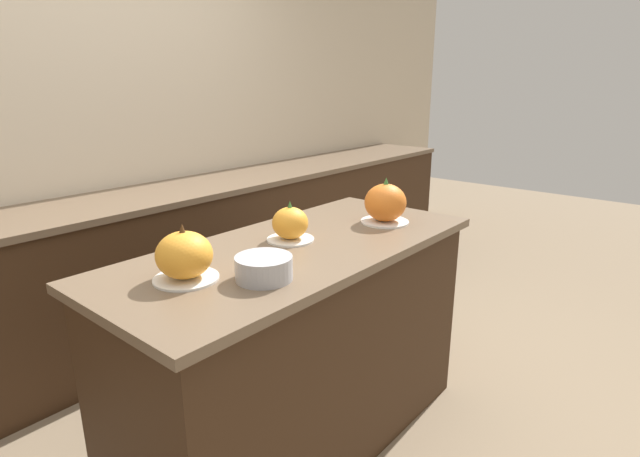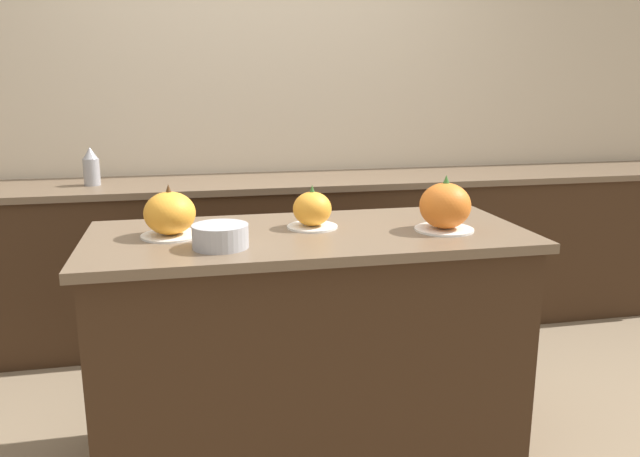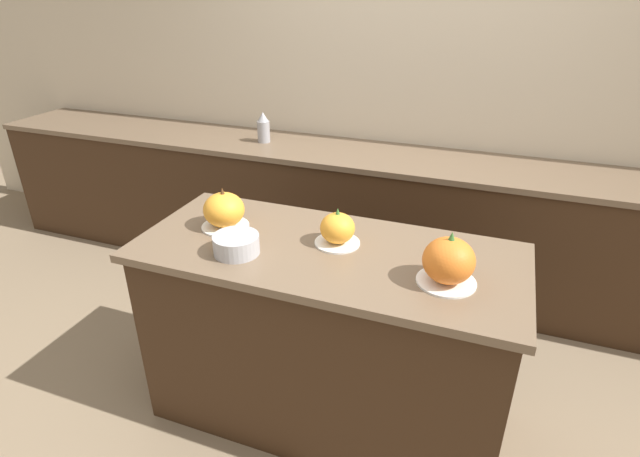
# 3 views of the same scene
# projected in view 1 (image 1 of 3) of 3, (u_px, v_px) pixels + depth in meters

# --- Properties ---
(ground_plane) EXTENTS (12.00, 12.00, 0.00)m
(ground_plane) POSITION_uv_depth(u_px,v_px,m) (300.00, 439.00, 2.21)
(ground_plane) COLOR #847056
(wall_back) EXTENTS (8.00, 0.06, 2.50)m
(wall_back) POSITION_uv_depth(u_px,v_px,m) (89.00, 130.00, 2.85)
(wall_back) COLOR beige
(wall_back) RESTS_ON ground_plane
(kitchen_island) EXTENTS (1.60, 0.70, 0.90)m
(kitchen_island) POSITION_uv_depth(u_px,v_px,m) (299.00, 347.00, 2.08)
(kitchen_island) COLOR #382314
(kitchen_island) RESTS_ON ground_plane
(back_counter) EXTENTS (6.00, 0.60, 0.90)m
(back_counter) POSITION_uv_depth(u_px,v_px,m) (134.00, 274.00, 2.88)
(back_counter) COLOR #382314
(back_counter) RESTS_ON ground_plane
(pumpkin_cake_left) EXTENTS (0.21, 0.21, 0.19)m
(pumpkin_cake_left) POSITION_uv_depth(u_px,v_px,m) (184.00, 256.00, 1.59)
(pumpkin_cake_left) COLOR white
(pumpkin_cake_left) RESTS_ON kitchen_island
(pumpkin_cake_center) EXTENTS (0.19, 0.19, 0.16)m
(pumpkin_cake_center) POSITION_uv_depth(u_px,v_px,m) (290.00, 225.00, 1.99)
(pumpkin_cake_center) COLOR white
(pumpkin_cake_center) RESTS_ON kitchen_island
(pumpkin_cake_right) EXTENTS (0.22, 0.22, 0.21)m
(pumpkin_cake_right) POSITION_uv_depth(u_px,v_px,m) (385.00, 204.00, 2.24)
(pumpkin_cake_right) COLOR white
(pumpkin_cake_right) RESTS_ON kitchen_island
(mixing_bowl) EXTENTS (0.19, 0.19, 0.08)m
(mixing_bowl) POSITION_uv_depth(u_px,v_px,m) (264.00, 268.00, 1.60)
(mixing_bowl) COLOR #ADADB2
(mixing_bowl) RESTS_ON kitchen_island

